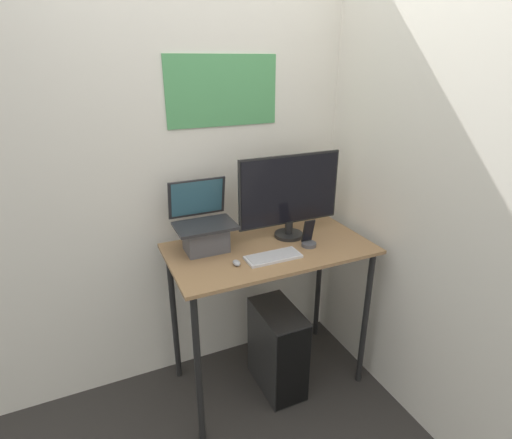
% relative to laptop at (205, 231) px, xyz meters
% --- Properties ---
extents(ground_plane, '(12.00, 12.00, 0.00)m').
position_rel_laptop_xyz_m(ground_plane, '(0.33, -0.42, -1.04)').
color(ground_plane, '#2D2B28').
extents(wall_back, '(6.00, 0.06, 2.60)m').
position_rel_laptop_xyz_m(wall_back, '(0.33, 0.27, 0.26)').
color(wall_back, silver).
rests_on(wall_back, ground_plane).
extents(wall_side_right, '(0.05, 6.00, 2.60)m').
position_rel_laptop_xyz_m(wall_side_right, '(0.98, -0.42, 0.26)').
color(wall_side_right, silver).
rests_on(wall_side_right, ground_plane).
extents(desk, '(1.13, 0.61, 0.93)m').
position_rel_laptop_xyz_m(desk, '(0.33, -0.12, -0.23)').
color(desk, '#936D47').
rests_on(desk, ground_plane).
extents(laptop, '(0.32, 0.27, 0.37)m').
position_rel_laptop_xyz_m(laptop, '(0.00, 0.00, 0.00)').
color(laptop, '#4C4C51').
rests_on(laptop, desk).
extents(monitor, '(0.62, 0.17, 0.49)m').
position_rel_laptop_xyz_m(monitor, '(0.50, -0.03, 0.15)').
color(monitor, black).
rests_on(monitor, desk).
extents(keyboard, '(0.29, 0.12, 0.02)m').
position_rel_laptop_xyz_m(keyboard, '(0.29, -0.25, -0.10)').
color(keyboard, silver).
rests_on(keyboard, desk).
extents(mouse, '(0.04, 0.06, 0.03)m').
position_rel_laptop_xyz_m(mouse, '(0.09, -0.24, -0.09)').
color(mouse, '#99999E').
rests_on(mouse, desk).
extents(cell_phone, '(0.08, 0.08, 0.16)m').
position_rel_laptop_xyz_m(cell_phone, '(0.54, -0.20, -0.07)').
color(cell_phone, '#4C4C51').
rests_on(cell_phone, desk).
extents(computer_tower, '(0.22, 0.40, 0.55)m').
position_rel_laptop_xyz_m(computer_tower, '(0.36, -0.19, -0.76)').
color(computer_tower, black).
rests_on(computer_tower, ground_plane).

